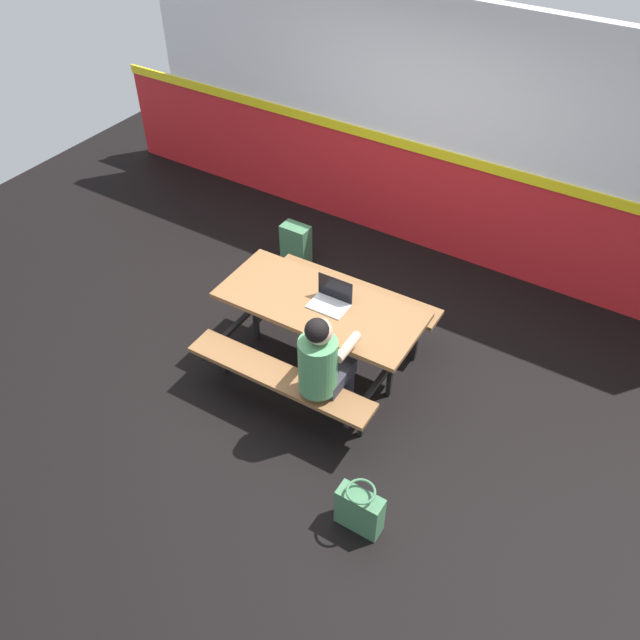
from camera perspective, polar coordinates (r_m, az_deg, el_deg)
The scene contains 7 objects.
ground_plane at distance 6.04m, azimuth -1.06°, elevation -3.51°, with size 10.00×10.00×0.02m, color black.
accent_backdrop at distance 6.93m, azimuth 9.27°, elevation 15.32°, with size 8.00×0.14×2.60m.
picnic_table_main at distance 5.59m, azimuth 0.00°, elevation 0.18°, with size 1.76×1.58×0.74m.
student_nearer at distance 5.02m, azimuth 0.28°, elevation -3.74°, with size 0.37×0.53×1.21m.
laptop_silver at distance 5.44m, azimuth 0.96°, elevation 1.78°, with size 0.32×0.23×0.22m.
backpack_dark at distance 7.06m, azimuth -2.07°, elevation 6.63°, with size 0.30×0.22×0.44m.
tote_bag_bright at distance 4.84m, azimuth 3.45°, elevation -16.09°, with size 0.34×0.21×0.43m.
Camera 1 is at (2.34, -3.53, 4.30)m, focal length 36.94 mm.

